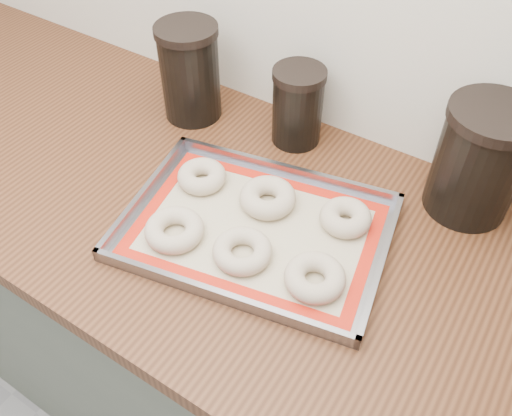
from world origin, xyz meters
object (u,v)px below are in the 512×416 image
Objects in this scene: bagel_back_mid at (268,198)px; canister_left at (190,72)px; baking_tray at (256,229)px; canister_mid at (298,106)px; canister_right at (480,161)px; bagel_back_right at (346,217)px; bagel_front_left at (174,230)px; bagel_front_mid at (242,251)px; bagel_back_left at (202,176)px; bagel_front_right at (315,277)px.

canister_left reaches higher than bagel_back_mid.
baking_tray is 2.47× the size of canister_left.
canister_right reaches higher than canister_mid.
canister_mid is (-0.20, 0.17, 0.06)m from bagel_back_right.
bagel_back_mid is 0.50× the size of canister_left.
bagel_back_mid is 0.15m from bagel_back_right.
bagel_front_mid is at bearing 11.44° from bagel_front_left.
baking_tray is at bearing -137.07° from canister_right.
canister_left is at bearing 144.29° from baking_tray.
bagel_back_mid is 0.49× the size of canister_right.
bagel_back_left is 0.90× the size of bagel_back_mid.
bagel_front_mid is (0.13, 0.03, -0.00)m from bagel_front_left.
canister_right is at bearing 65.46° from bagel_front_right.
canister_mid reaches higher than bagel_back_left.
bagel_front_left is 0.30m from bagel_back_right.
bagel_front_mid is 0.20m from bagel_back_left.
bagel_front_left is at bearing -138.08° from canister_right.
bagel_front_mid is 0.61× the size of canister_mid.
canister_mid is at bearing 105.83° from bagel_back_mid.
bagel_front_right is at bearing -114.54° from canister_right.
canister_left reaches higher than bagel_front_mid.
bagel_front_left is at bearing -72.52° from bagel_back_left.
canister_left reaches higher than bagel_back_left.
canister_right is at bearing 41.92° from bagel_front_left.
bagel_back_right is (0.13, 0.10, 0.02)m from baking_tray.
canister_left is (-0.30, 0.16, 0.08)m from bagel_back_mid.
baking_tray is 2.41× the size of canister_right.
bagel_back_right is 0.56× the size of canister_mid.
bagel_front_left reaches higher than baking_tray.
bagel_back_right is at bearing -16.05° from canister_left.
bagel_front_mid is at bearing -33.32° from bagel_back_left.
canister_left reaches higher than bagel_back_right.
bagel_front_right and bagel_back_left have the same top height.
canister_left is at bearing 149.16° from bagel_front_right.
baking_tray is 0.15m from bagel_front_right.
bagel_front_left and bagel_front_right have the same top height.
canister_mid is 0.77× the size of canister_right.
bagel_front_left is 0.49× the size of canister_right.
bagel_back_left is 0.50m from canister_right.
baking_tray is 4.94× the size of bagel_front_left.
canister_mid is 0.36m from canister_right.
bagel_front_left is at bearing -170.62° from bagel_front_right.
bagel_front_right is at bearing -18.46° from baking_tray.
bagel_back_left is (-0.30, 0.09, 0.00)m from bagel_front_right.
baking_tray is 5.49× the size of bagel_back_left.
bagel_front_mid is at bearing -172.64° from bagel_front_right.
canister_mid reaches higher than bagel_front_mid.
bagel_back_left is at bearing 162.48° from bagel_front_right.
canister_mid is at bearing 10.73° from canister_left.
bagel_front_mid is 0.44m from canister_right.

